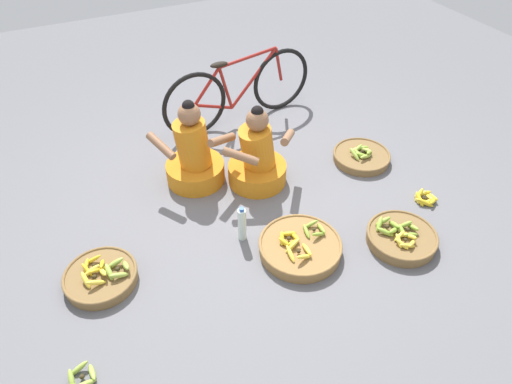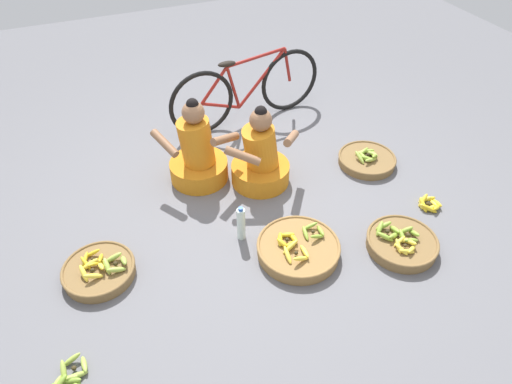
% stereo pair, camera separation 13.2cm
% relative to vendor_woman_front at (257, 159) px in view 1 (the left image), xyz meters
% --- Properties ---
extents(ground_plane, '(10.00, 10.00, 0.00)m').
position_rel_vendor_woman_front_xyz_m(ground_plane, '(-0.25, -0.30, -0.24)').
color(ground_plane, slate).
extents(vendor_woman_front, '(0.75, 0.52, 0.77)m').
position_rel_vendor_woman_front_xyz_m(vendor_woman_front, '(0.00, 0.00, 0.00)').
color(vendor_woman_front, orange).
rests_on(vendor_woman_front, ground).
extents(vendor_woman_behind, '(0.73, 0.53, 0.81)m').
position_rel_vendor_woman_front_xyz_m(vendor_woman_behind, '(-0.49, 0.25, 0.02)').
color(vendor_woman_behind, orange).
rests_on(vendor_woman_behind, ground).
extents(bicycle_leaning, '(1.70, 0.22, 0.73)m').
position_rel_vendor_woman_front_xyz_m(bicycle_leaning, '(0.27, 0.99, 0.11)').
color(bicycle_leaning, black).
rests_on(bicycle_leaning, ground).
extents(banana_basket_near_bicycle, '(0.53, 0.53, 0.16)m').
position_rel_vendor_woman_front_xyz_m(banana_basket_near_bicycle, '(-1.50, -0.54, -0.19)').
color(banana_basket_near_bicycle, brown).
rests_on(banana_basket_near_bicycle, ground).
extents(banana_basket_mid_left, '(0.63, 0.63, 0.17)m').
position_rel_vendor_woman_front_xyz_m(banana_basket_mid_left, '(-0.07, -0.91, -0.19)').
color(banana_basket_mid_left, olive).
rests_on(banana_basket_mid_left, ground).
extents(banana_basket_near_vendor, '(0.55, 0.55, 0.16)m').
position_rel_vendor_woman_front_xyz_m(banana_basket_near_vendor, '(0.68, -1.16, -0.19)').
color(banana_basket_near_vendor, brown).
rests_on(banana_basket_near_vendor, ground).
extents(banana_basket_front_left, '(0.54, 0.54, 0.15)m').
position_rel_vendor_woman_front_xyz_m(banana_basket_front_left, '(1.03, -0.15, -0.20)').
color(banana_basket_front_left, brown).
rests_on(banana_basket_front_left, ground).
extents(loose_bananas_back_center, '(0.21, 0.22, 0.09)m').
position_rel_vendor_woman_front_xyz_m(loose_bananas_back_center, '(1.18, -0.86, -0.21)').
color(loose_bananas_back_center, gold).
rests_on(loose_bananas_back_center, ground).
extents(water_bottle, '(0.07, 0.07, 0.32)m').
position_rel_vendor_woman_front_xyz_m(water_bottle, '(-0.41, -0.59, -0.09)').
color(water_bottle, silver).
rests_on(water_bottle, ground).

